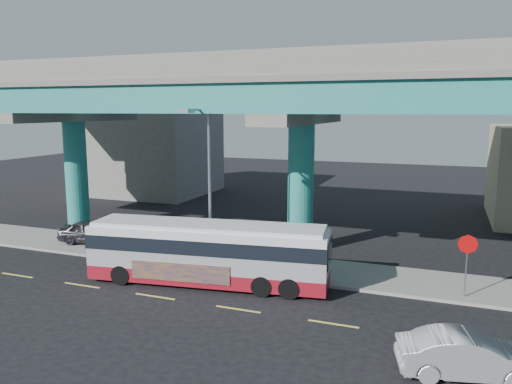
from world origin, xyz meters
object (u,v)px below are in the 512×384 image
at_px(transit_bus, 208,251).
at_px(sedan, 468,355).
at_px(street_lamp, 204,166).
at_px(parked_car, 93,232).
at_px(stop_sign, 467,252).

bearing_deg(transit_bus, sedan, -30.51).
relative_size(transit_bus, street_lamp, 1.41).
xyz_separation_m(parked_car, street_lamp, (8.76, -2.23, 4.63)).
height_order(transit_bus, sedan, transit_bus).
xyz_separation_m(sedan, stop_sign, (0.11, 6.78, 1.47)).
height_order(street_lamp, stop_sign, street_lamp).
bearing_deg(street_lamp, parked_car, 165.68).
height_order(transit_bus, street_lamp, street_lamp).
height_order(parked_car, street_lamp, street_lamp).
bearing_deg(stop_sign, parked_car, -166.32).
bearing_deg(transit_bus, parked_car, 151.66).
bearing_deg(transit_bus, stop_sign, 2.66).
bearing_deg(transit_bus, street_lamp, 113.46).
bearing_deg(stop_sign, sedan, -73.20).
xyz_separation_m(transit_bus, stop_sign, (11.33, 2.10, 0.56)).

